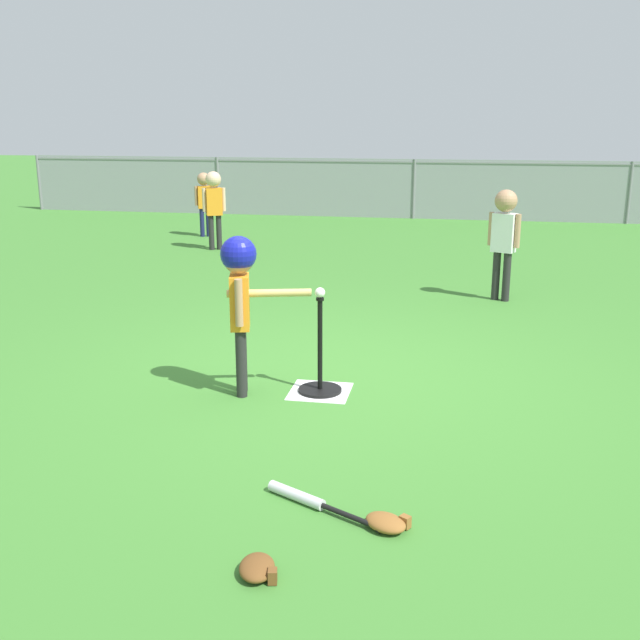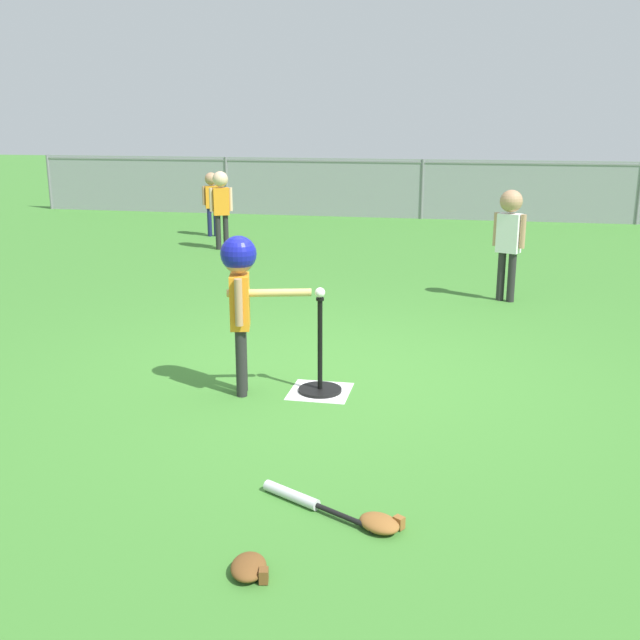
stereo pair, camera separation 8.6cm
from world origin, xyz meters
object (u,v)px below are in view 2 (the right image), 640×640
at_px(fielder_deep_center, 221,199).
at_px(fielder_deep_right, 509,230).
at_px(glove_by_plate, 380,523).
at_px(batter_child, 240,283).
at_px(baseball_on_tee, 320,293).
at_px(glove_near_bats, 249,567).
at_px(batting_tee, 320,377).
at_px(fielder_near_left, 212,195).
at_px(spare_bat_silver, 302,499).

bearing_deg(fielder_deep_center, fielder_deep_right, -31.59).
bearing_deg(glove_by_plate, batter_child, 126.02).
bearing_deg(baseball_on_tee, glove_near_bats, -86.32).
relative_size(batting_tee, glove_near_bats, 2.89).
xyz_separation_m(batting_tee, fielder_near_left, (-3.24, 6.88, 0.57)).
distance_m(spare_bat_silver, glove_by_plate, 0.46).
relative_size(fielder_near_left, spare_bat_silver, 1.61).
bearing_deg(glove_near_bats, batter_child, 107.79).
bearing_deg(glove_by_plate, fielder_deep_right, 81.33).
height_order(baseball_on_tee, glove_by_plate, baseball_on_tee).
bearing_deg(fielder_deep_center, fielder_near_left, 115.51).
xyz_separation_m(baseball_on_tee, spare_bat_silver, (0.24, -1.65, -0.72)).
distance_m(batting_tee, spare_bat_silver, 1.67).
bearing_deg(fielder_deep_right, batter_child, -120.93).
height_order(fielder_deep_center, glove_near_bats, fielder_deep_center).
distance_m(fielder_deep_right, fielder_deep_center, 4.82).
xyz_separation_m(spare_bat_silver, glove_near_bats, (-0.09, -0.65, 0.01)).
bearing_deg(fielder_near_left, batting_tee, -64.76).
relative_size(batter_child, fielder_deep_center, 1.00).
distance_m(batting_tee, glove_near_bats, 2.31).
relative_size(fielder_deep_right, glove_by_plate, 4.46).
bearing_deg(fielder_deep_right, fielder_near_left, 141.51).
bearing_deg(batter_child, baseball_on_tee, 14.36).
xyz_separation_m(fielder_deep_center, spare_bat_silver, (2.91, -7.34, -0.72)).
height_order(baseball_on_tee, fielder_deep_center, fielder_deep_center).
bearing_deg(batting_tee, glove_near_bats, -86.32).
relative_size(batting_tee, fielder_deep_right, 0.59).
distance_m(baseball_on_tee, glove_by_plate, 2.07).
relative_size(baseball_on_tee, fielder_deep_center, 0.06).
distance_m(batting_tee, fielder_deep_center, 6.32).
xyz_separation_m(batter_child, spare_bat_silver, (0.79, -1.51, -0.80)).
xyz_separation_m(baseball_on_tee, glove_near_bats, (0.15, -2.31, -0.72)).
bearing_deg(batter_child, spare_bat_silver, -62.55).
distance_m(fielder_deep_center, glove_by_plate, 8.25).
relative_size(baseball_on_tee, glove_by_plate, 0.27).
bearing_deg(baseball_on_tee, batter_child, -165.64).
height_order(batting_tee, batter_child, batter_child).
xyz_separation_m(batting_tee, fielder_deep_right, (1.43, 3.16, 0.66)).
height_order(fielder_deep_center, glove_by_plate, fielder_deep_center).
height_order(batter_child, glove_by_plate, batter_child).
distance_m(fielder_deep_center, fielder_near_left, 1.32).
height_order(batting_tee, glove_near_bats, batting_tee).
bearing_deg(fielder_near_left, glove_by_plate, -65.76).
bearing_deg(glove_by_plate, baseball_on_tee, 110.33).
bearing_deg(batter_child, glove_by_plate, -53.98).
bearing_deg(spare_bat_silver, fielder_deep_right, 76.09).
distance_m(baseball_on_tee, batter_child, 0.57).
bearing_deg(fielder_deep_center, glove_near_bats, -70.55).
bearing_deg(batting_tee, fielder_deep_center, 115.18).
distance_m(fielder_deep_right, glove_by_plate, 5.09).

